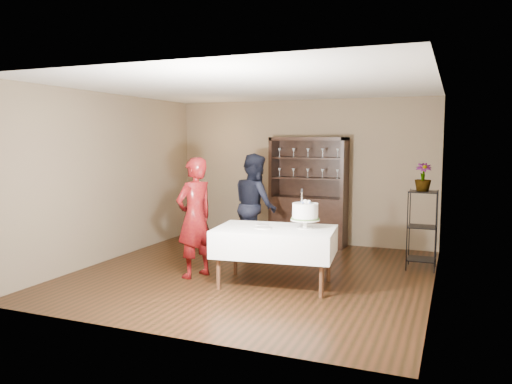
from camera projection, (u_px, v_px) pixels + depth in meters
floor at (252, 273)px, 7.32m from camera, size 5.00×5.00×0.00m
ceiling at (252, 87)px, 7.04m from camera, size 5.00×5.00×0.00m
back_wall at (302, 172)px, 9.49m from camera, size 5.00×0.02×2.70m
wall_left at (110, 177)px, 8.11m from camera, size 0.02×5.00×2.70m
wall_right at (436, 188)px, 6.25m from camera, size 0.02×5.00×2.70m
china_hutch at (308, 209)px, 9.25m from camera, size 1.40×0.48×2.00m
plant_etagere at (422, 227)px, 7.51m from camera, size 0.42×0.42×1.20m
cake_table at (275, 242)px, 6.66m from camera, size 1.67×1.15×0.78m
woman at (195, 217)px, 7.07m from camera, size 0.61×0.73×1.71m
man at (255, 205)px, 8.34m from camera, size 1.04×1.07×1.73m
cake at (305, 213)px, 6.59m from camera, size 0.38×0.38×0.53m
plate_near at (264, 228)px, 6.61m from camera, size 0.28×0.28×0.01m
plate_far at (262, 225)px, 6.82m from camera, size 0.21×0.21×0.01m
potted_plant at (423, 177)px, 7.43m from camera, size 0.27×0.27×0.42m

